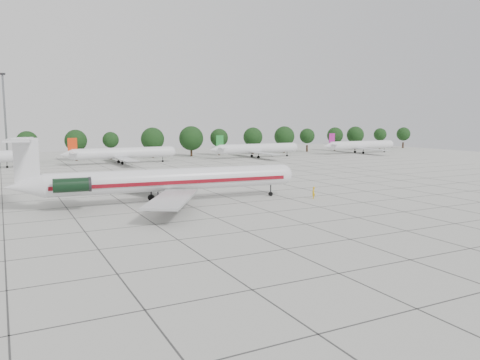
{
  "coord_description": "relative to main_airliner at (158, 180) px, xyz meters",
  "views": [
    {
      "loc": [
        -31.8,
        -60.82,
        12.43
      ],
      "look_at": [
        -0.72,
        -0.31,
        3.5
      ],
      "focal_mm": 35.0,
      "sensor_mm": 36.0,
      "label": 1
    }
  ],
  "objects": [
    {
      "name": "bg_airliner_d",
      "position": [
        53.13,
        65.01,
        -0.59
      ],
      "size": [
        28.24,
        27.2,
        7.4
      ],
      "color": "silver",
      "rests_on": "ground"
    },
    {
      "name": "bg_airliner_c",
      "position": [
        9.87,
        64.17,
        -0.59
      ],
      "size": [
        28.24,
        27.2,
        7.4
      ],
      "color": "silver",
      "rests_on": "ground"
    },
    {
      "name": "main_airliner",
      "position": [
        0.0,
        0.0,
        0.0
      ],
      "size": [
        42.27,
        33.11,
        9.92
      ],
      "rotation": [
        0.0,
        0.0,
        -0.1
      ],
      "color": "silver",
      "rests_on": "ground"
    },
    {
      "name": "ground",
      "position": [
        11.4,
        -5.15,
        -3.5
      ],
      "size": [
        260.0,
        260.0,
        0.0
      ],
      "primitive_type": "plane",
      "color": "#BABAB2",
      "rests_on": "ground"
    },
    {
      "name": "ground_crew",
      "position": [
        22.87,
        -6.92,
        -2.56
      ],
      "size": [
        0.81,
        0.8,
        1.88
      ],
      "primitive_type": "imported",
      "rotation": [
        0.0,
        0.0,
        3.91
      ],
      "color": "gold",
      "rests_on": "ground"
    },
    {
      "name": "bg_airliner_e",
      "position": [
        95.97,
        64.63,
        -0.59
      ],
      "size": [
        28.24,
        27.2,
        7.4
      ],
      "color": "silver",
      "rests_on": "ground"
    },
    {
      "name": "tree_line",
      "position": [
        -0.28,
        79.85,
        2.48
      ],
      "size": [
        249.86,
        8.44,
        10.22
      ],
      "color": "#332114",
      "rests_on": "ground"
    },
    {
      "name": "floodlight_mast",
      "position": [
        -18.6,
        86.85,
        10.78
      ],
      "size": [
        1.6,
        1.6,
        25.45
      ],
      "color": "slate",
      "rests_on": "ground"
    },
    {
      "name": "apron_joints",
      "position": [
        11.4,
        9.85,
        -3.5
      ],
      "size": [
        170.0,
        170.0,
        0.02
      ],
      "primitive_type": "cube",
      "color": "#383838",
      "rests_on": "ground"
    }
  ]
}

